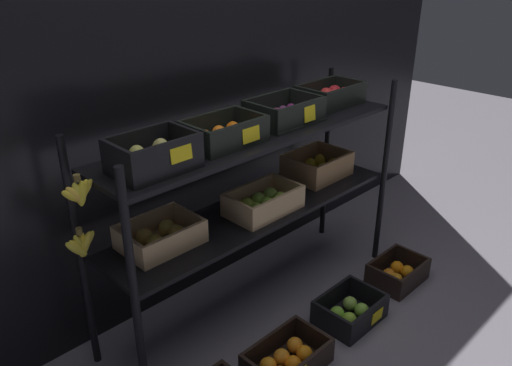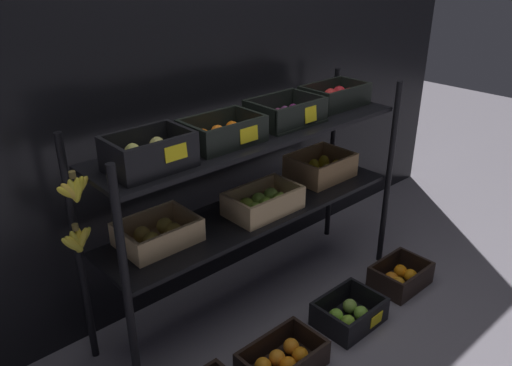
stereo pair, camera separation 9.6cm
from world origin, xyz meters
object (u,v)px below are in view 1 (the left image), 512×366
Objects in this scene: crate_ground_apple_green at (350,311)px; crate_ground_right_orange at (397,273)px; crate_ground_orange at (287,360)px; display_rack at (255,168)px.

crate_ground_apple_green and crate_ground_right_orange have the same top height.
crate_ground_apple_green reaches higher than crate_ground_orange.
crate_ground_apple_green is (0.46, 0.00, 0.00)m from crate_ground_orange.
crate_ground_apple_green is (0.23, -0.44, -0.71)m from display_rack.
display_rack reaches higher than crate_ground_apple_green.
display_rack is 5.56× the size of crate_ground_right_orange.
crate_ground_orange is 0.92m from crate_ground_right_orange.
crate_ground_apple_green is 0.45m from crate_ground_right_orange.
crate_ground_right_orange is (0.92, 0.01, 0.00)m from crate_ground_orange.
crate_ground_orange is at bearing -118.35° from display_rack.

